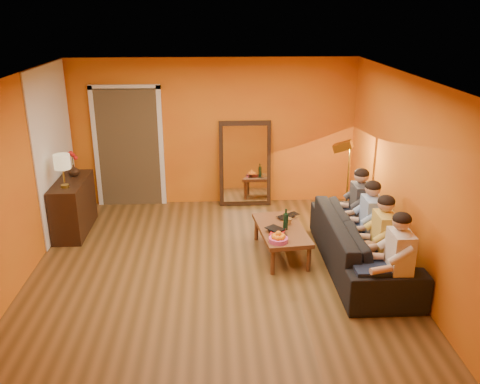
{
  "coord_description": "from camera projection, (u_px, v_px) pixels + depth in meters",
  "views": [
    {
      "loc": [
        0.01,
        -6.04,
        3.4
      ],
      "look_at": [
        0.35,
        0.5,
        1.0
      ],
      "focal_mm": 38.0,
      "sensor_mm": 36.0,
      "label": 1
    }
  ],
  "objects": [
    {
      "name": "door_jamb_left",
      "position": [
        96.0,
        149.0,
        8.91
      ],
      "size": [
        0.08,
        0.06,
        2.2
      ],
      "primitive_type": "cube",
      "color": "white",
      "rests_on": "wall_back"
    },
    {
      "name": "book_lower",
      "position": [
        270.0,
        233.0,
        7.06
      ],
      "size": [
        0.25,
        0.31,
        0.03
      ],
      "primitive_type": "imported",
      "rotation": [
        0.0,
        0.0,
        0.2
      ],
      "color": "#301D10",
      "rests_on": "coffee_table"
    },
    {
      "name": "room_shell",
      "position": [
        214.0,
        175.0,
        6.73
      ],
      "size": [
        5.0,
        5.5,
        2.6
      ],
      "color": "brown",
      "rests_on": "ground"
    },
    {
      "name": "wine_bottle",
      "position": [
        286.0,
        219.0,
        7.16
      ],
      "size": [
        0.07,
        0.07,
        0.31
      ],
      "primitive_type": "cylinder",
      "color": "black",
      "rests_on": "coffee_table"
    },
    {
      "name": "coffee_table",
      "position": [
        281.0,
        241.0,
        7.33
      ],
      "size": [
        0.76,
        1.28,
        0.42
      ],
      "primitive_type": null,
      "rotation": [
        0.0,
        0.0,
        0.12
      ],
      "color": "brown",
      "rests_on": "floor"
    },
    {
      "name": "vase",
      "position": [
        74.0,
        170.0,
        8.09
      ],
      "size": [
        0.18,
        0.18,
        0.18
      ],
      "primitive_type": "imported",
      "color": "#301D10",
      "rests_on": "sideboard"
    },
    {
      "name": "flowers",
      "position": [
        72.0,
        156.0,
        8.01
      ],
      "size": [
        0.17,
        0.17,
        0.42
      ],
      "primitive_type": null,
      "color": "red",
      "rests_on": "vase"
    },
    {
      "name": "mirror_frame",
      "position": [
        245.0,
        163.0,
        9.06
      ],
      "size": [
        0.92,
        0.27,
        1.51
      ],
      "primitive_type": "cube",
      "rotation": [
        -0.14,
        0.0,
        0.0
      ],
      "color": "#301D10",
      "rests_on": "floor"
    },
    {
      "name": "laptop",
      "position": [
        290.0,
        217.0,
        7.59
      ],
      "size": [
        0.43,
        0.39,
        0.03
      ],
      "primitive_type": "imported",
      "rotation": [
        0.0,
        0.0,
        0.56
      ],
      "color": "black",
      "rests_on": "coffee_table"
    },
    {
      "name": "person_far_left",
      "position": [
        399.0,
        261.0,
        5.9
      ],
      "size": [
        0.7,
        0.44,
        1.22
      ],
      "primitive_type": null,
      "color": "beige",
      "rests_on": "sofa"
    },
    {
      "name": "door_jamb_right",
      "position": [
        161.0,
        148.0,
        8.97
      ],
      "size": [
        0.08,
        0.06,
        2.2
      ],
      "primitive_type": "cube",
      "color": "white",
      "rests_on": "wall_back"
    },
    {
      "name": "floor_lamp",
      "position": [
        347.0,
        187.0,
        8.02
      ],
      "size": [
        0.37,
        0.34,
        1.44
      ],
      "primitive_type": null,
      "rotation": [
        0.0,
        0.0,
        -0.39
      ],
      "color": "#B19734",
      "rests_on": "floor"
    },
    {
      "name": "tumbler",
      "position": [
        289.0,
        221.0,
        7.36
      ],
      "size": [
        0.1,
        0.1,
        0.09
      ],
      "primitive_type": "imported",
      "rotation": [
        0.0,
        0.0,
        -0.02
      ],
      "color": "#B27F3F",
      "rests_on": "coffee_table"
    },
    {
      "name": "person_mid_right",
      "position": [
        371.0,
        223.0,
        6.93
      ],
      "size": [
        0.7,
        0.44,
        1.22
      ],
      "primitive_type": null,
      "color": "#85A0CE",
      "rests_on": "sofa"
    },
    {
      "name": "person_mid_left",
      "position": [
        384.0,
        241.0,
        6.42
      ],
      "size": [
        0.7,
        0.44,
        1.22
      ],
      "primitive_type": null,
      "color": "gold",
      "rests_on": "sofa"
    },
    {
      "name": "book_mid",
      "position": [
        271.0,
        231.0,
        7.06
      ],
      "size": [
        0.26,
        0.3,
        0.02
      ],
      "primitive_type": "imported",
      "rotation": [
        0.0,
        0.0,
        -0.34
      ],
      "color": "red",
      "rests_on": "book_lower"
    },
    {
      "name": "dog",
      "position": [
        372.0,
        268.0,
        6.31
      ],
      "size": [
        0.49,
        0.64,
        0.68
      ],
      "primitive_type": null,
      "rotation": [
        0.0,
        0.0,
        -0.23
      ],
      "color": "#AA6D4D",
      "rests_on": "floor"
    },
    {
      "name": "table_lamp",
      "position": [
        63.0,
        171.0,
        7.52
      ],
      "size": [
        0.24,
        0.24,
        0.51
      ],
      "primitive_type": null,
      "color": "beige",
      "rests_on": "sideboard"
    },
    {
      "name": "doorway_recess",
      "position": [
        130.0,
        146.0,
        9.05
      ],
      "size": [
        1.06,
        0.3,
        2.1
      ],
      "primitive_type": "cube",
      "color": "#3F2D19",
      "rests_on": "floor"
    },
    {
      "name": "fruit_bowl",
      "position": [
        278.0,
        236.0,
        6.8
      ],
      "size": [
        0.26,
        0.26,
        0.16
      ],
      "primitive_type": null,
      "color": "#D64B93",
      "rests_on": "coffee_table"
    },
    {
      "name": "door_header",
      "position": [
        124.0,
        87.0,
        8.57
      ],
      "size": [
        1.22,
        0.06,
        0.08
      ],
      "primitive_type": "cube",
      "color": "white",
      "rests_on": "wall_back"
    },
    {
      "name": "book_upper",
      "position": [
        271.0,
        231.0,
        7.03
      ],
      "size": [
        0.29,
        0.3,
        0.02
      ],
      "primitive_type": "imported",
      "rotation": [
        0.0,
        0.0,
        0.68
      ],
      "color": "black",
      "rests_on": "book_mid"
    },
    {
      "name": "white_accent",
      "position": [
        54.0,
        150.0,
        7.91
      ],
      "size": [
        0.02,
        1.9,
        2.58
      ],
      "primitive_type": "cube",
      "color": "white",
      "rests_on": "wall_left"
    },
    {
      "name": "sofa",
      "position": [
        362.0,
        243.0,
        6.92
      ],
      "size": [
        2.47,
        0.97,
        0.72
      ],
      "primitive_type": "imported",
      "rotation": [
        0.0,
        0.0,
        1.57
      ],
      "color": "black",
      "rests_on": "floor"
    },
    {
      "name": "sideboard",
      "position": [
        73.0,
        206.0,
        8.03
      ],
      "size": [
        0.44,
        1.18,
        0.85
      ],
      "primitive_type": "cube",
      "color": "#301D10",
      "rests_on": "floor"
    },
    {
      "name": "mirror_glass",
      "position": [
        245.0,
        164.0,
        9.03
      ],
      "size": [
        0.78,
        0.21,
        1.35
      ],
      "primitive_type": "cube",
      "rotation": [
        -0.14,
        0.0,
        0.0
      ],
      "color": "white",
      "rests_on": "mirror_frame"
    },
    {
      "name": "person_far_right",
      "position": [
        360.0,
        208.0,
        7.45
      ],
      "size": [
        0.7,
        0.44,
        1.22
      ],
      "primitive_type": null,
      "color": "#313136",
      "rests_on": "sofa"
    }
  ]
}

